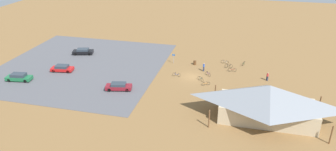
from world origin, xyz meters
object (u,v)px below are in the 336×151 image
at_px(bicycle_green_yard_left, 244,64).
at_px(car_maroon_inner_stall, 119,86).
at_px(visitor_near_lot, 204,67).
at_px(bicycle_yellow_by_bin, 270,90).
at_px(trash_bin, 195,63).
at_px(visitor_at_bikes, 267,76).
at_px(bike_pavilion, 268,101).
at_px(bicycle_orange_mid_cluster, 206,84).
at_px(bicycle_silver_trailside, 225,62).
at_px(car_red_second_row, 62,68).
at_px(car_black_by_curb, 83,51).
at_px(bicycle_black_edge_south, 229,66).
at_px(lot_sign, 174,57).
at_px(bicycle_red_edge_north, 232,70).
at_px(car_green_front_row, 19,77).
at_px(bicycle_blue_near_sign, 176,75).
at_px(bicycle_purple_lone_east, 208,74).
at_px(bicycle_teal_yard_center, 200,79).

distance_m(bicycle_green_yard_left, car_maroon_inner_stall, 27.24).
bearing_deg(visitor_near_lot, bicycle_yellow_by_bin, 153.38).
height_order(trash_bin, visitor_at_bikes, visitor_at_bikes).
relative_size(bike_pavilion, bicycle_orange_mid_cluster, 11.50).
bearing_deg(bike_pavilion, bicycle_silver_trailside, -69.49).
bearing_deg(bicycle_silver_trailside, visitor_at_bikes, 142.38).
bearing_deg(bike_pavilion, visitor_at_bikes, -93.01).
relative_size(bicycle_yellow_by_bin, visitor_at_bikes, 0.86).
bearing_deg(car_red_second_row, bicycle_silver_trailside, -159.10).
bearing_deg(bicycle_orange_mid_cluster, car_black_by_curb, -17.21).
bearing_deg(bicycle_black_edge_south, trash_bin, 0.15).
bearing_deg(car_black_by_curb, visitor_at_bikes, 173.96).
bearing_deg(visitor_near_lot, trash_bin, -51.66).
height_order(lot_sign, bicycle_black_edge_south, lot_sign).
bearing_deg(bicycle_green_yard_left, bike_pavilion, 100.45).
bearing_deg(bicycle_red_edge_north, bike_pavilion, 109.54).
height_order(lot_sign, visitor_at_bikes, lot_sign).
bearing_deg(bike_pavilion, bicycle_red_edge_north, -70.46).
xyz_separation_m(bike_pavilion, bicycle_orange_mid_cluster, (10.30, -9.30, -2.91)).
relative_size(bike_pavilion, car_maroon_inner_stall, 3.39).
bearing_deg(car_maroon_inner_stall, car_black_by_curb, -45.04).
xyz_separation_m(bicycle_silver_trailside, bicycle_yellow_by_bin, (-8.81, 11.41, 0.02)).
height_order(bike_pavilion, car_green_front_row, bike_pavilion).
bearing_deg(visitor_near_lot, car_green_front_row, 21.08).
relative_size(bicycle_green_yard_left, visitor_at_bikes, 1.04).
bearing_deg(car_red_second_row, bicycle_green_yard_left, -161.34).
bearing_deg(bicycle_black_edge_south, car_red_second_row, 16.97).
relative_size(trash_bin, lot_sign, 0.41).
distance_m(trash_bin, car_red_second_row, 27.30).
bearing_deg(car_maroon_inner_stall, trash_bin, -127.28).
bearing_deg(bicycle_yellow_by_bin, bicycle_red_edge_north, -46.82).
relative_size(bicycle_blue_near_sign, car_red_second_row, 0.36).
relative_size(bicycle_black_edge_south, visitor_at_bikes, 0.98).
xyz_separation_m(bicycle_purple_lone_east, car_red_second_row, (28.88, 5.01, 0.33)).
bearing_deg(visitor_at_bikes, bicycle_teal_yard_center, 14.26).
bearing_deg(bicycle_blue_near_sign, bicycle_black_edge_south, -145.00).
distance_m(bicycle_black_edge_south, bicycle_yellow_by_bin, 12.16).
height_order(bicycle_blue_near_sign, bicycle_green_yard_left, bicycle_green_yard_left).
bearing_deg(car_green_front_row, bicycle_yellow_by_bin, -171.95).
bearing_deg(trash_bin, bicycle_silver_trailside, -160.69).
height_order(bike_pavilion, bicycle_orange_mid_cluster, bike_pavilion).
bearing_deg(car_green_front_row, bicycle_red_edge_north, -160.26).
relative_size(bike_pavilion, bicycle_silver_trailside, 9.89).
bearing_deg(bike_pavilion, lot_sign, -44.62).
relative_size(bicycle_blue_near_sign, bicycle_silver_trailside, 0.98).
distance_m(trash_bin, car_black_by_curb, 25.97).
bearing_deg(bicycle_black_edge_south, car_green_front_row, 22.47).
bearing_deg(bicycle_black_edge_south, car_maroon_inner_stall, 38.91).
distance_m(bicycle_teal_yard_center, car_black_by_curb, 29.28).
xyz_separation_m(car_red_second_row, visitor_near_lot, (-27.74, -7.00, 0.23)).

